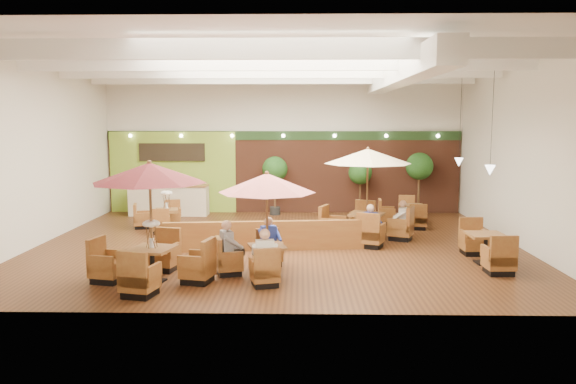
{
  "coord_description": "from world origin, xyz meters",
  "views": [
    {
      "loc": [
        0.67,
        -16.23,
        3.62
      ],
      "look_at": [
        0.3,
        0.5,
        1.5
      ],
      "focal_mm": 35.0,
      "sensor_mm": 36.0,
      "label": 1
    }
  ],
  "objects_px": {
    "table_5": "(404,215)",
    "topiary_1": "(360,175)",
    "table_3": "(161,216)",
    "diner_3": "(371,221)",
    "table_1": "(265,200)",
    "topiary_2": "(419,169)",
    "service_counter": "(169,200)",
    "topiary_0": "(275,171)",
    "booth_divider": "(272,236)",
    "diner_4": "(401,216)",
    "table_2": "(367,178)",
    "table_0": "(150,201)",
    "diner_1": "(269,236)",
    "diner_0": "(265,252)",
    "table_4": "(485,249)",
    "diner_2": "(229,242)"
  },
  "relations": [
    {
      "from": "booth_divider",
      "to": "topiary_0",
      "type": "distance_m",
      "value": 6.19
    },
    {
      "from": "table_4",
      "to": "diner_3",
      "type": "relative_size",
      "value": 3.28
    },
    {
      "from": "booth_divider",
      "to": "diner_1",
      "type": "distance_m",
      "value": 1.67
    },
    {
      "from": "table_1",
      "to": "table_3",
      "type": "relative_size",
      "value": 1.08
    },
    {
      "from": "table_0",
      "to": "diner_0",
      "type": "bearing_deg",
      "value": 8.11
    },
    {
      "from": "table_5",
      "to": "diner_0",
      "type": "xyz_separation_m",
      "value": [
        -4.45,
        -7.56,
        0.44
      ]
    },
    {
      "from": "booth_divider",
      "to": "table_0",
      "type": "height_order",
      "value": "table_0"
    },
    {
      "from": "table_2",
      "to": "topiary_1",
      "type": "xyz_separation_m",
      "value": [
        0.27,
        4.58,
        -0.36
      ]
    },
    {
      "from": "service_counter",
      "to": "booth_divider",
      "type": "bearing_deg",
      "value": -53.92
    },
    {
      "from": "table_5",
      "to": "topiary_1",
      "type": "relative_size",
      "value": 1.15
    },
    {
      "from": "table_2",
      "to": "diner_2",
      "type": "distance_m",
      "value": 5.59
    },
    {
      "from": "table_3",
      "to": "table_4",
      "type": "height_order",
      "value": "table_3"
    },
    {
      "from": "table_2",
      "to": "table_1",
      "type": "bearing_deg",
      "value": -102.27
    },
    {
      "from": "topiary_0",
      "to": "table_1",
      "type": "bearing_deg",
      "value": -89.02
    },
    {
      "from": "table_1",
      "to": "table_2",
      "type": "xyz_separation_m",
      "value": [
        2.87,
        4.01,
        0.13
      ]
    },
    {
      "from": "table_3",
      "to": "topiary_1",
      "type": "relative_size",
      "value": 1.12
    },
    {
      "from": "table_0",
      "to": "topiary_2",
      "type": "xyz_separation_m",
      "value": [
        7.89,
        9.28,
        -0.06
      ]
    },
    {
      "from": "service_counter",
      "to": "diner_1",
      "type": "height_order",
      "value": "diner_1"
    },
    {
      "from": "topiary_0",
      "to": "diner_4",
      "type": "distance_m",
      "value": 6.19
    },
    {
      "from": "service_counter",
      "to": "table_0",
      "type": "bearing_deg",
      "value": -79.14
    },
    {
      "from": "topiary_0",
      "to": "diner_3",
      "type": "distance_m",
      "value": 6.45
    },
    {
      "from": "table_5",
      "to": "topiary_2",
      "type": "bearing_deg",
      "value": 70.47
    },
    {
      "from": "topiary_0",
      "to": "table_2",
      "type": "bearing_deg",
      "value": -56.66
    },
    {
      "from": "table_0",
      "to": "table_4",
      "type": "relative_size",
      "value": 1.07
    },
    {
      "from": "table_3",
      "to": "diner_2",
      "type": "height_order",
      "value": "table_3"
    },
    {
      "from": "table_3",
      "to": "topiary_1",
      "type": "distance_m",
      "value": 7.69
    },
    {
      "from": "booth_divider",
      "to": "table_5",
      "type": "distance_m",
      "value": 6.08
    },
    {
      "from": "service_counter",
      "to": "diner_3",
      "type": "relative_size",
      "value": 3.73
    },
    {
      "from": "table_0",
      "to": "topiary_0",
      "type": "distance_m",
      "value": 9.57
    },
    {
      "from": "topiary_0",
      "to": "topiary_2",
      "type": "distance_m",
      "value": 5.55
    },
    {
      "from": "topiary_1",
      "to": "topiary_2",
      "type": "height_order",
      "value": "topiary_2"
    },
    {
      "from": "table_5",
      "to": "topiary_1",
      "type": "height_order",
      "value": "topiary_1"
    },
    {
      "from": "topiary_2",
      "to": "diner_2",
      "type": "height_order",
      "value": "topiary_2"
    },
    {
      "from": "diner_1",
      "to": "booth_divider",
      "type": "bearing_deg",
      "value": -111.81
    },
    {
      "from": "diner_0",
      "to": "diner_4",
      "type": "height_order",
      "value": "diner_0"
    },
    {
      "from": "table_3",
      "to": "diner_2",
      "type": "relative_size",
      "value": 2.76
    },
    {
      "from": "table_2",
      "to": "table_3",
      "type": "height_order",
      "value": "table_2"
    },
    {
      "from": "diner_3",
      "to": "table_1",
      "type": "bearing_deg",
      "value": -105.32
    },
    {
      "from": "diner_2",
      "to": "diner_4",
      "type": "relative_size",
      "value": 1.1
    },
    {
      "from": "table_5",
      "to": "topiary_1",
      "type": "xyz_separation_m",
      "value": [
        -1.37,
        1.94,
        1.23
      ]
    },
    {
      "from": "table_3",
      "to": "table_1",
      "type": "bearing_deg",
      "value": -68.5
    },
    {
      "from": "table_0",
      "to": "diner_4",
      "type": "height_order",
      "value": "table_0"
    },
    {
      "from": "topiary_1",
      "to": "diner_3",
      "type": "height_order",
      "value": "topiary_1"
    },
    {
      "from": "topiary_1",
      "to": "table_3",
      "type": "bearing_deg",
      "value": -157.55
    },
    {
      "from": "diner_0",
      "to": "diner_1",
      "type": "distance_m",
      "value": 1.8
    },
    {
      "from": "table_2",
      "to": "diner_4",
      "type": "relative_size",
      "value": 3.86
    },
    {
      "from": "topiary_2",
      "to": "diner_4",
      "type": "xyz_separation_m",
      "value": [
        -1.49,
        -4.58,
        -1.06
      ]
    },
    {
      "from": "service_counter",
      "to": "table_1",
      "type": "height_order",
      "value": "table_1"
    },
    {
      "from": "topiary_1",
      "to": "diner_4",
      "type": "bearing_deg",
      "value": -80.45
    },
    {
      "from": "table_0",
      "to": "diner_2",
      "type": "height_order",
      "value": "table_0"
    }
  ]
}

